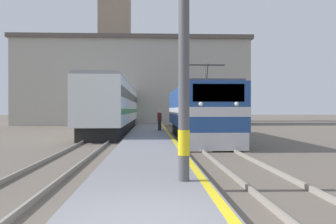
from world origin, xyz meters
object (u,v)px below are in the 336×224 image
object	(u,v)px
passenger_train	(120,107)
person_on_platform	(160,120)
clock_tower	(115,26)
locomotive_train	(198,112)

from	to	relation	value
passenger_train	person_on_platform	distance (m)	9.33
clock_tower	person_on_platform	bearing A→B (deg)	-78.82
locomotive_train	passenger_train	world-z (taller)	locomotive_train
person_on_platform	passenger_train	bearing A→B (deg)	114.31
locomotive_train	clock_tower	distance (m)	42.37
locomotive_train	clock_tower	size ratio (longest dim) A/B	0.54
person_on_platform	clock_tower	size ratio (longest dim) A/B	0.05
clock_tower	locomotive_train	bearing A→B (deg)	-77.27
locomotive_train	passenger_train	size ratio (longest dim) A/B	0.44
locomotive_train	passenger_train	xyz separation A→B (m)	(-6.13, 14.60, 0.46)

